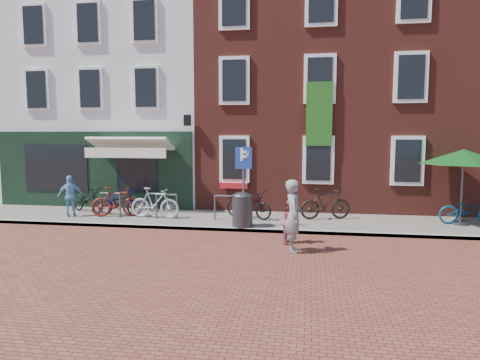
% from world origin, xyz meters
% --- Properties ---
extents(ground, '(80.00, 80.00, 0.00)m').
position_xyz_m(ground, '(0.00, 0.00, 0.00)').
color(ground, brown).
extents(sidewalk, '(24.00, 3.00, 0.10)m').
position_xyz_m(sidewalk, '(1.00, 1.50, 0.05)').
color(sidewalk, slate).
rests_on(sidewalk, ground).
extents(building_stucco, '(8.00, 8.00, 9.00)m').
position_xyz_m(building_stucco, '(-5.00, 7.00, 4.50)').
color(building_stucco, silver).
rests_on(building_stucco, ground).
extents(building_brick_mid, '(6.00, 8.00, 10.00)m').
position_xyz_m(building_brick_mid, '(2.00, 7.00, 5.00)').
color(building_brick_mid, maroon).
rests_on(building_brick_mid, ground).
extents(building_brick_right, '(6.00, 8.00, 10.00)m').
position_xyz_m(building_brick_right, '(8.00, 7.00, 5.00)').
color(building_brick_right, maroon).
rests_on(building_brick_right, ground).
extents(litter_bin, '(0.62, 0.62, 1.14)m').
position_xyz_m(litter_bin, '(1.21, 0.30, 0.69)').
color(litter_bin, '#38373A').
rests_on(litter_bin, sidewalk).
extents(parking_sign, '(0.50, 0.08, 2.44)m').
position_xyz_m(parking_sign, '(1.25, 0.24, 1.78)').
color(parking_sign, '#4C4C4F').
rests_on(parking_sign, sidewalk).
extents(parasol, '(2.65, 2.65, 2.45)m').
position_xyz_m(parasol, '(7.87, 1.69, 2.31)').
color(parasol, '#4C4C4F').
rests_on(parasol, sidewalk).
extents(woman, '(0.51, 0.71, 1.81)m').
position_xyz_m(woman, '(2.83, -1.94, 0.90)').
color(woman, gray).
rests_on(woman, ground).
extents(boy, '(0.56, 0.66, 1.17)m').
position_xyz_m(boy, '(2.73, -1.08, 0.59)').
color(boy, '#9A354F').
rests_on(boy, ground).
extents(cafe_person, '(0.89, 0.68, 1.41)m').
position_xyz_m(cafe_person, '(-4.84, 1.00, 0.80)').
color(cafe_person, '#6FA9D0').
rests_on(cafe_person, sidewalk).
extents(bicycle_0, '(1.83, 1.34, 0.92)m').
position_xyz_m(bicycle_0, '(-4.66, 1.82, 0.56)').
color(bicycle_0, black).
rests_on(bicycle_0, sidewalk).
extents(bicycle_1, '(1.76, 0.88, 1.02)m').
position_xyz_m(bicycle_1, '(-3.28, 1.20, 0.61)').
color(bicycle_1, maroon).
rests_on(bicycle_1, sidewalk).
extents(bicycle_2, '(1.81, 0.83, 0.92)m').
position_xyz_m(bicycle_2, '(-3.28, 1.45, 0.56)').
color(bicycle_2, '#0A094E').
rests_on(bicycle_2, sidewalk).
extents(bicycle_3, '(1.72, 0.57, 1.02)m').
position_xyz_m(bicycle_3, '(-1.91, 1.20, 0.61)').
color(bicycle_3, '#AAAAAD').
rests_on(bicycle_3, sidewalk).
extents(bicycle_4, '(1.84, 1.28, 0.92)m').
position_xyz_m(bicycle_4, '(1.21, 1.65, 0.56)').
color(bicycle_4, black).
rests_on(bicycle_4, sidewalk).
extents(bicycle_5, '(1.76, 0.92, 1.02)m').
position_xyz_m(bicycle_5, '(3.74, 1.87, 0.61)').
color(bicycle_5, black).
rests_on(bicycle_5, sidewalk).
extents(bicycle_6, '(1.76, 0.66, 0.92)m').
position_xyz_m(bicycle_6, '(8.10, 1.71, 0.56)').
color(bicycle_6, navy).
rests_on(bicycle_6, sidewalk).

